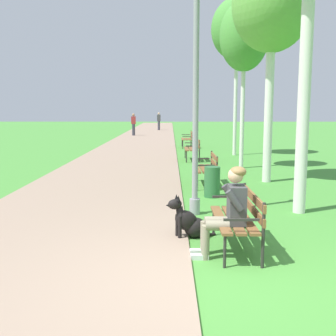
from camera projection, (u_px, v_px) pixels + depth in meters
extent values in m
plane|color=#478E38|center=(222.00, 283.00, 4.85)|extent=(120.00, 120.00, 0.00)
cube|color=gray|center=(145.00, 138.00, 28.62)|extent=(4.02, 60.00, 0.04)
cube|color=brown|center=(221.00, 219.00, 5.92)|extent=(0.14, 1.50, 0.04)
cube|color=brown|center=(233.00, 219.00, 5.92)|extent=(0.14, 1.50, 0.04)
cube|color=brown|center=(245.00, 219.00, 5.92)|extent=(0.14, 1.50, 0.04)
cube|color=brown|center=(253.00, 210.00, 5.90)|extent=(0.04, 1.50, 0.11)
cube|color=brown|center=(253.00, 197.00, 5.88)|extent=(0.04, 1.50, 0.11)
cylinder|color=#2D2B28|center=(214.00, 222.00, 6.64)|extent=(0.04, 0.04, 0.45)
cylinder|color=#2D2B28|center=(244.00, 209.00, 6.61)|extent=(0.04, 0.04, 0.85)
cube|color=#2D2B28|center=(227.00, 197.00, 6.58)|extent=(0.45, 0.04, 0.03)
cylinder|color=#2D2B28|center=(225.00, 251.00, 5.27)|extent=(0.04, 0.04, 0.45)
cylinder|color=#2D2B28|center=(263.00, 236.00, 5.24)|extent=(0.04, 0.04, 0.85)
cube|color=#2D2B28|center=(241.00, 220.00, 5.21)|extent=(0.45, 0.04, 0.03)
cube|color=brown|center=(197.00, 169.00, 10.90)|extent=(0.14, 1.50, 0.04)
cube|color=brown|center=(203.00, 169.00, 10.90)|extent=(0.14, 1.50, 0.04)
cube|color=brown|center=(210.00, 169.00, 10.90)|extent=(0.14, 1.50, 0.04)
cube|color=brown|center=(214.00, 163.00, 10.88)|extent=(0.04, 1.50, 0.11)
cube|color=brown|center=(214.00, 157.00, 10.86)|extent=(0.04, 1.50, 0.11)
cylinder|color=#2D2B28|center=(194.00, 173.00, 11.62)|extent=(0.04, 0.04, 0.45)
cylinder|color=#2D2B28|center=(211.00, 166.00, 11.59)|extent=(0.04, 0.04, 0.85)
cube|color=#2D2B28|center=(201.00, 159.00, 11.56)|extent=(0.45, 0.04, 0.03)
cylinder|color=#2D2B28|center=(197.00, 182.00, 10.25)|extent=(0.04, 0.04, 0.45)
cylinder|color=#2D2B28|center=(217.00, 174.00, 10.22)|extent=(0.04, 0.04, 0.85)
cube|color=#2D2B28|center=(206.00, 165.00, 10.19)|extent=(0.45, 0.04, 0.03)
cube|color=brown|center=(187.00, 149.00, 16.24)|extent=(0.14, 1.50, 0.04)
cube|color=brown|center=(191.00, 149.00, 16.24)|extent=(0.14, 1.50, 0.04)
cube|color=brown|center=(195.00, 149.00, 16.24)|extent=(0.14, 1.50, 0.04)
cube|color=brown|center=(198.00, 145.00, 16.22)|extent=(0.04, 1.50, 0.11)
cube|color=brown|center=(198.00, 141.00, 16.19)|extent=(0.04, 1.50, 0.11)
cylinder|color=#2D2B28|center=(185.00, 153.00, 16.95)|extent=(0.04, 0.04, 0.45)
cylinder|color=#2D2B28|center=(197.00, 148.00, 16.92)|extent=(0.04, 0.04, 0.85)
cube|color=#2D2B28|center=(190.00, 143.00, 16.90)|extent=(0.45, 0.04, 0.03)
cylinder|color=#2D2B28|center=(187.00, 157.00, 15.59)|extent=(0.04, 0.04, 0.45)
cylinder|color=#2D2B28|center=(199.00, 151.00, 15.56)|extent=(0.04, 0.04, 0.85)
cube|color=#2D2B28|center=(192.00, 146.00, 15.53)|extent=(0.45, 0.04, 0.03)
cube|color=brown|center=(183.00, 139.00, 21.52)|extent=(0.14, 1.50, 0.04)
cube|color=brown|center=(186.00, 139.00, 21.52)|extent=(0.14, 1.50, 0.04)
cube|color=brown|center=(190.00, 139.00, 21.52)|extent=(0.14, 1.50, 0.04)
cube|color=brown|center=(192.00, 136.00, 21.50)|extent=(0.04, 1.50, 0.11)
cube|color=brown|center=(192.00, 133.00, 21.47)|extent=(0.04, 1.50, 0.11)
cylinder|color=#2D2B28|center=(182.00, 142.00, 22.23)|extent=(0.04, 0.04, 0.45)
cylinder|color=#2D2B28|center=(191.00, 139.00, 22.20)|extent=(0.04, 0.04, 0.85)
cube|color=#2D2B28|center=(186.00, 135.00, 22.18)|extent=(0.45, 0.04, 0.03)
cylinder|color=#2D2B28|center=(183.00, 144.00, 20.87)|extent=(0.04, 0.04, 0.45)
cylinder|color=#2D2B28|center=(192.00, 140.00, 20.84)|extent=(0.04, 0.04, 0.85)
cube|color=#2D2B28|center=(187.00, 136.00, 20.81)|extent=(0.45, 0.04, 0.03)
cylinder|color=gray|center=(220.00, 221.00, 5.73)|extent=(0.42, 0.14, 0.14)
cylinder|color=gray|center=(204.00, 238.00, 5.77)|extent=(0.11, 0.11, 0.47)
cube|color=silver|center=(198.00, 252.00, 5.80)|extent=(0.24, 0.09, 0.07)
cylinder|color=gray|center=(221.00, 225.00, 5.53)|extent=(0.42, 0.14, 0.14)
cylinder|color=gray|center=(205.00, 242.00, 5.57)|extent=(0.11, 0.11, 0.47)
cube|color=silver|center=(199.00, 257.00, 5.60)|extent=(0.24, 0.09, 0.07)
cube|color=#3F3F42|center=(237.00, 205.00, 5.60)|extent=(0.22, 0.36, 0.52)
cylinder|color=#3F3F42|center=(230.00, 194.00, 5.78)|extent=(0.25, 0.09, 0.30)
cylinder|color=#3F3F42|center=(235.00, 201.00, 5.38)|extent=(0.25, 0.09, 0.30)
sphere|color=tan|center=(236.00, 175.00, 5.54)|extent=(0.21, 0.21, 0.21)
ellipsoid|color=olive|center=(238.00, 172.00, 5.53)|extent=(0.22, 0.23, 0.14)
ellipsoid|color=black|center=(195.00, 228.00, 6.53)|extent=(0.43, 0.38, 0.32)
ellipsoid|color=black|center=(186.00, 221.00, 6.47)|extent=(0.54, 0.36, 0.48)
ellipsoid|color=black|center=(190.00, 218.00, 6.48)|extent=(0.40, 0.29, 0.27)
cylinder|color=black|center=(177.00, 226.00, 6.50)|extent=(0.06, 0.06, 0.38)
cylinder|color=black|center=(180.00, 228.00, 6.38)|extent=(0.06, 0.06, 0.38)
cylinder|color=black|center=(180.00, 212.00, 6.41)|extent=(0.16, 0.19, 0.19)
ellipsoid|color=black|center=(175.00, 204.00, 6.37)|extent=(0.25, 0.20, 0.16)
cone|color=black|center=(169.00, 205.00, 6.34)|extent=(0.12, 0.12, 0.09)
cone|color=black|center=(176.00, 197.00, 6.41)|extent=(0.06, 0.06, 0.09)
cone|color=black|center=(178.00, 198.00, 6.33)|extent=(0.06, 0.06, 0.09)
cylinder|color=black|center=(207.00, 235.00, 6.61)|extent=(0.28, 0.13, 0.04)
cylinder|color=gray|center=(195.00, 206.00, 7.99)|extent=(0.20, 0.20, 0.30)
cylinder|color=gray|center=(196.00, 109.00, 7.73)|extent=(0.11, 0.11, 4.01)
cylinder|color=silver|center=(304.00, 91.00, 7.80)|extent=(0.23, 0.23, 4.68)
cylinder|color=silver|center=(269.00, 109.00, 11.26)|extent=(0.23, 0.23, 3.98)
ellipsoid|color=#66A847|center=(272.00, 3.00, 10.88)|extent=(2.11, 2.22, 2.52)
cylinder|color=silver|center=(242.00, 114.00, 13.93)|extent=(0.14, 0.14, 3.67)
ellipsoid|color=#4C933D|center=(244.00, 36.00, 13.58)|extent=(1.61, 1.67, 2.29)
cylinder|color=silver|center=(235.00, 102.00, 17.82)|extent=(0.15, 0.15, 4.54)
ellipsoid|color=#4C933D|center=(237.00, 29.00, 17.39)|extent=(2.16, 2.14, 2.58)
cylinder|color=#2D6638|center=(212.00, 182.00, 9.51)|extent=(0.36, 0.36, 0.70)
cylinder|color=#383842|center=(134.00, 130.00, 30.70)|extent=(0.22, 0.22, 0.88)
cube|color=maroon|center=(133.00, 120.00, 30.59)|extent=(0.32, 0.20, 0.56)
sphere|color=#A37556|center=(133.00, 115.00, 30.54)|extent=(0.20, 0.20, 0.20)
cylinder|color=#383842|center=(159.00, 126.00, 38.45)|extent=(0.22, 0.22, 0.88)
cube|color=#3F3F42|center=(159.00, 118.00, 38.35)|extent=(0.32, 0.20, 0.56)
sphere|color=tan|center=(159.00, 114.00, 38.29)|extent=(0.20, 0.20, 0.20)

